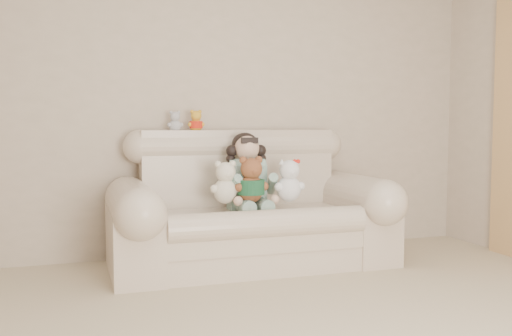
# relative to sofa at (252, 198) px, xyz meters

# --- Properties ---
(wall_back) EXTENTS (4.50, 0.00, 4.50)m
(wall_back) POSITION_rel_sofa_xyz_m (-0.11, 0.50, 0.78)
(wall_back) COLOR beige
(wall_back) RESTS_ON ground
(sofa) EXTENTS (2.10, 0.95, 1.03)m
(sofa) POSITION_rel_sofa_xyz_m (0.00, 0.00, 0.00)
(sofa) COLOR beige
(sofa) RESTS_ON floor
(seated_child) EXTENTS (0.38, 0.45, 0.60)m
(seated_child) POSITION_rel_sofa_xyz_m (-0.02, 0.08, 0.20)
(seated_child) COLOR #246750
(seated_child) RESTS_ON sofa
(brown_teddy) EXTENTS (0.31, 0.28, 0.40)m
(brown_teddy) POSITION_rel_sofa_xyz_m (-0.04, -0.12, 0.18)
(brown_teddy) COLOR brown
(brown_teddy) RESTS_ON sofa
(white_cat) EXTENTS (0.25, 0.20, 0.37)m
(white_cat) POSITION_rel_sofa_xyz_m (0.24, -0.14, 0.17)
(white_cat) COLOR white
(white_cat) RESTS_ON sofa
(cream_teddy) EXTENTS (0.28, 0.25, 0.36)m
(cream_teddy) POSITION_rel_sofa_xyz_m (-0.23, -0.09, 0.17)
(cream_teddy) COLOR #F0E7D0
(cream_teddy) RESTS_ON sofa
(yellow_mini_bear) EXTENTS (0.15, 0.13, 0.21)m
(yellow_mini_bear) POSITION_rel_sofa_xyz_m (-0.35, 0.35, 0.60)
(yellow_mini_bear) COLOR gold
(yellow_mini_bear) RESTS_ON sofa
(grey_mini_plush) EXTENTS (0.15, 0.14, 0.20)m
(grey_mini_plush) POSITION_rel_sofa_xyz_m (-0.51, 0.36, 0.59)
(grey_mini_plush) COLOR silver
(grey_mini_plush) RESTS_ON sofa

